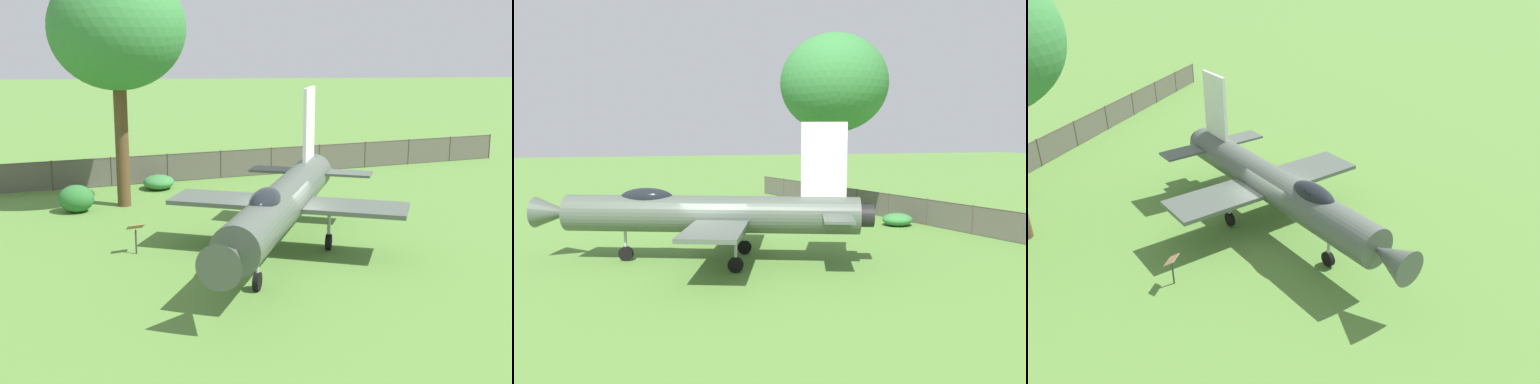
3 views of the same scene
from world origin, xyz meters
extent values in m
plane|color=#568438|center=(0.00, 0.00, 0.00)|extent=(200.00, 200.00, 0.00)
cylinder|color=#4C564C|center=(0.00, 0.00, 2.00)|extent=(11.78, 5.36, 1.50)
cone|color=#4C564C|center=(-6.21, 2.17, 2.00)|extent=(1.93, 1.73, 1.27)
cylinder|color=black|center=(5.88, -2.05, 2.00)|extent=(0.86, 1.05, 0.90)
ellipsoid|color=black|center=(-2.48, 0.87, 2.63)|extent=(2.37, 1.58, 0.84)
cube|color=white|center=(4.29, -1.50, 4.22)|extent=(1.75, 0.73, 2.95)
cube|color=#4C564C|center=(-0.27, -2.58, 1.81)|extent=(3.13, 4.04, 0.16)
cube|color=#4C564C|center=(1.40, 2.19, 1.81)|extent=(3.13, 4.04, 0.16)
cube|color=#4C564C|center=(4.20, -3.21, 2.15)|extent=(1.63, 2.06, 0.10)
cube|color=#4C564C|center=(5.28, -0.10, 2.15)|extent=(1.63, 2.06, 0.10)
cylinder|color=#A5A8AD|center=(-3.39, 1.18, 1.07)|extent=(0.12, 0.12, 1.55)
cylinder|color=black|center=(-3.39, 1.18, 0.30)|extent=(0.63, 0.37, 0.60)
cylinder|color=#A5A8AD|center=(0.65, -1.76, 1.07)|extent=(0.12, 0.12, 1.55)
cylinder|color=black|center=(0.65, -1.76, 0.30)|extent=(0.63, 0.37, 0.60)
cylinder|color=#A5A8AD|center=(1.61, 0.97, 1.07)|extent=(0.12, 0.12, 1.55)
cylinder|color=black|center=(1.61, 0.97, 0.30)|extent=(0.63, 0.37, 0.60)
cylinder|color=brown|center=(8.04, 6.52, 3.20)|extent=(0.61, 0.61, 6.40)
ellipsoid|color=#387F3D|center=(8.04, 6.52, 8.07)|extent=(6.06, 6.08, 5.50)
cylinder|color=#4C4238|center=(19.08, -15.33, 0.78)|extent=(0.08, 0.08, 1.55)
cylinder|color=#4C4238|center=(18.24, -12.46, 0.78)|extent=(0.08, 0.08, 1.55)
cylinder|color=#4C4238|center=(17.40, -9.59, 0.78)|extent=(0.08, 0.08, 1.55)
cylinder|color=#4C4238|center=(16.56, -6.72, 0.78)|extent=(0.08, 0.08, 1.55)
cylinder|color=#4C4238|center=(15.72, -3.85, 0.78)|extent=(0.08, 0.08, 1.55)
cylinder|color=#4C4238|center=(14.87, -0.97, 0.78)|extent=(0.08, 0.08, 1.55)
cylinder|color=#4C4238|center=(14.03, 1.90, 0.78)|extent=(0.08, 0.08, 1.55)
cylinder|color=#4C4238|center=(13.19, 4.77, 0.78)|extent=(0.08, 0.08, 1.55)
cylinder|color=#4C4238|center=(12.35, 7.64, 0.78)|extent=(0.08, 0.08, 1.55)
cylinder|color=#4C4238|center=(11.51, 10.51, 0.78)|extent=(0.08, 0.08, 1.55)
cylinder|color=#4C4238|center=(13.61, 3.33, 1.50)|extent=(10.99, 37.34, 0.05)
cube|color=#59544C|center=(13.61, 3.33, 0.78)|extent=(10.96, 37.33, 1.49)
ellipsoid|color=#2D7033|center=(6.98, 8.52, 0.62)|extent=(1.35, 1.58, 1.23)
ellipsoid|color=#387F3D|center=(11.51, 5.16, 0.36)|extent=(1.73, 1.57, 0.72)
cylinder|color=#333333|center=(0.65, 5.29, 0.45)|extent=(0.06, 0.06, 0.90)
cube|color=olive|center=(0.65, 5.29, 1.02)|extent=(0.60, 0.71, 0.25)
camera|label=1|loc=(-23.98, 2.71, 7.86)|focal=49.29mm
camera|label=2|loc=(-2.92, -19.49, 5.23)|focal=34.28mm
camera|label=3|loc=(-11.13, 15.48, 11.45)|focal=36.10mm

